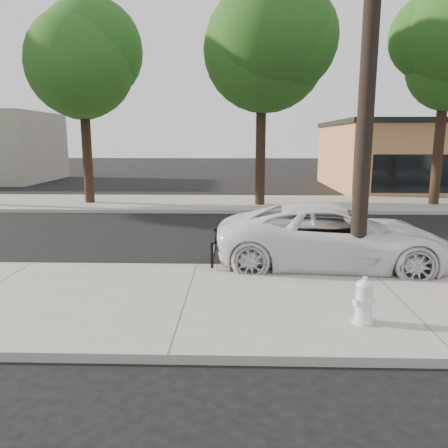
{
  "coord_description": "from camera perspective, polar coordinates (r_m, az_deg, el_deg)",
  "views": [
    {
      "loc": [
        0.95,
        -12.06,
        3.09
      ],
      "look_at": [
        0.63,
        -1.37,
        1.0
      ],
      "focal_mm": 35.0,
      "sensor_mm": 36.0,
      "label": 1
    }
  ],
  "objects": [
    {
      "name": "far_sidewalk",
      "position": [
        20.8,
        -0.93,
        2.72
      ],
      "size": [
        90.0,
        5.0,
        0.15
      ],
      "primitive_type": "cube",
      "color": "gray",
      "rests_on": "ground"
    },
    {
      "name": "tree_b",
      "position": [
        21.44,
        -17.67,
        18.77
      ],
      "size": [
        4.34,
        4.2,
        8.45
      ],
      "color": "black",
      "rests_on": "far_sidewalk"
    },
    {
      "name": "fire_hydrant",
      "position": [
        7.51,
        17.79,
        -9.67
      ],
      "size": [
        0.39,
        0.35,
        0.72
      ],
      "rotation": [
        0.0,
        0.0,
        0.41
      ],
      "color": "silver",
      "rests_on": "near_sidewalk"
    },
    {
      "name": "tree_c",
      "position": [
        20.11,
        5.69,
        21.96
      ],
      "size": [
        4.96,
        4.8,
        9.55
      ],
      "color": "black",
      "rests_on": "far_sidewalk"
    },
    {
      "name": "curb_near",
      "position": [
        10.45,
        -3.59,
        -5.74
      ],
      "size": [
        90.0,
        0.12,
        0.16
      ],
      "primitive_type": "cube",
      "color": "#9E9B93",
      "rests_on": "ground"
    },
    {
      "name": "ground",
      "position": [
        12.49,
        -2.71,
        -3.29
      ],
      "size": [
        120.0,
        120.0,
        0.0
      ],
      "primitive_type": "plane",
      "color": "black",
      "rests_on": "ground"
    },
    {
      "name": "utility_pole",
      "position": [
        9.86,
        18.41,
        19.9
      ],
      "size": [
        1.4,
        0.34,
        9.0
      ],
      "color": "black",
      "rests_on": "near_sidewalk"
    },
    {
      "name": "police_cruiser",
      "position": [
        10.87,
        14.14,
        -1.59
      ],
      "size": [
        5.76,
        3.02,
        1.55
      ],
      "primitive_type": "imported",
      "rotation": [
        0.0,
        0.0,
        1.49
      ],
      "color": "white",
      "rests_on": "ground"
    },
    {
      "name": "near_sidewalk",
      "position": [
        8.38,
        -4.98,
        -10.08
      ],
      "size": [
        90.0,
        4.4,
        0.15
      ],
      "primitive_type": "cube",
      "color": "gray",
      "rests_on": "ground"
    }
  ]
}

